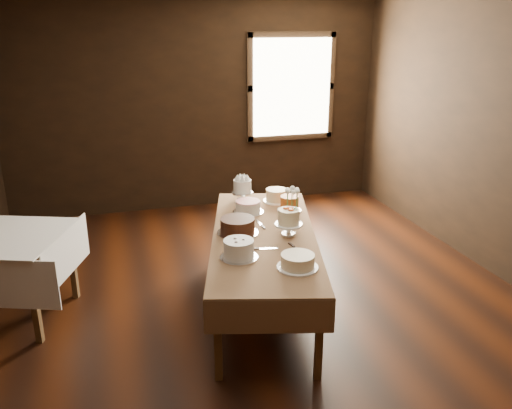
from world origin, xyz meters
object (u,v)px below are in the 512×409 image
at_px(cake_speckled, 277,196).
at_px(cake_lattice, 248,208).
at_px(cake_caramel, 289,204).
at_px(cake_swirl, 239,250).
at_px(cake_chocolate, 238,226).
at_px(display_table, 264,239).
at_px(cake_server_b, 299,251).
at_px(side_table, 8,246).
at_px(cake_flowers, 289,223).
at_px(cake_cream, 298,262).
at_px(cake_meringue, 242,191).
at_px(cake_server_d, 294,224).
at_px(flower_vase, 292,215).
at_px(cake_server_a, 269,248).
at_px(cake_server_c, 259,223).

relative_size(cake_speckled, cake_lattice, 0.92).
height_order(cake_caramel, cake_swirl, cake_swirl).
distance_m(cake_caramel, cake_chocolate, 0.75).
distance_m(display_table, cake_server_b, 0.46).
xyz_separation_m(display_table, side_table, (-2.12, 0.40, 0.03)).
relative_size(cake_flowers, cake_cream, 0.72).
xyz_separation_m(cake_meringue, cake_server_d, (0.29, -0.78, -0.10)).
distance_m(display_table, cake_cream, 0.72).
bearing_deg(cake_speckled, cake_flowers, -101.60).
bearing_deg(cake_lattice, cake_meringue, 83.79).
bearing_deg(cake_meringue, cake_swirl, -105.82).
relative_size(cake_server_b, flower_vase, 2.04).
distance_m(display_table, cake_swirl, 0.55).
height_order(cake_caramel, cake_server_a, cake_caramel).
bearing_deg(cake_swirl, cake_cream, -37.02).
height_order(cake_chocolate, cake_server_d, cake_chocolate).
xyz_separation_m(cake_meringue, cake_server_b, (0.12, -1.34, -0.10)).
distance_m(cake_meringue, cake_cream, 1.63).
bearing_deg(cake_caramel, cake_server_a, -120.02).
bearing_deg(cake_meringue, cake_speckled, -20.07).
bearing_deg(cake_flowers, cake_server_a, -137.48).
bearing_deg(cake_chocolate, cake_meringue, 72.65).
bearing_deg(cake_chocolate, cake_server_b, -51.99).
distance_m(cake_speckled, cake_cream, 1.54).
height_order(display_table, cake_lattice, cake_lattice).
xyz_separation_m(cake_lattice, cake_server_c, (0.03, -0.29, -0.05)).
xyz_separation_m(cake_server_b, flower_vase, (0.17, 0.64, 0.05)).
relative_size(cake_lattice, cake_server_c, 1.25).
bearing_deg(cake_server_d, cake_cream, -134.32).
bearing_deg(cake_speckled, cake_server_d, -93.80).
bearing_deg(cake_caramel, cake_lattice, 171.20).
relative_size(display_table, cake_chocolate, 6.10).
xyz_separation_m(cake_lattice, cake_server_a, (-0.06, -0.87, -0.05)).
bearing_deg(cake_cream, cake_lattice, 91.93).
distance_m(side_table, cake_chocolate, 1.93).
bearing_deg(cake_meringue, side_table, -166.57).
height_order(display_table, cake_swirl, cake_swirl).
relative_size(cake_flowers, cake_server_c, 1.06).
xyz_separation_m(cake_speckled, cake_server_c, (-0.35, -0.54, -0.06)).
bearing_deg(cake_server_d, side_table, 148.16).
bearing_deg(side_table, cake_cream, -27.04).
bearing_deg(cake_server_c, cake_speckled, -34.54).
xyz_separation_m(cake_server_c, cake_server_d, (0.30, -0.12, 0.00)).
xyz_separation_m(side_table, flower_vase, (2.46, -0.18, 0.08)).
xyz_separation_m(cake_speckled, cake_caramel, (0.03, -0.31, 0.01)).
distance_m(side_table, cake_cream, 2.44).
distance_m(cake_flowers, cake_server_a, 0.36).
distance_m(display_table, side_table, 2.16).
xyz_separation_m(cake_speckled, cake_server_d, (-0.04, -0.66, -0.06)).
bearing_deg(side_table, flower_vase, -4.20).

